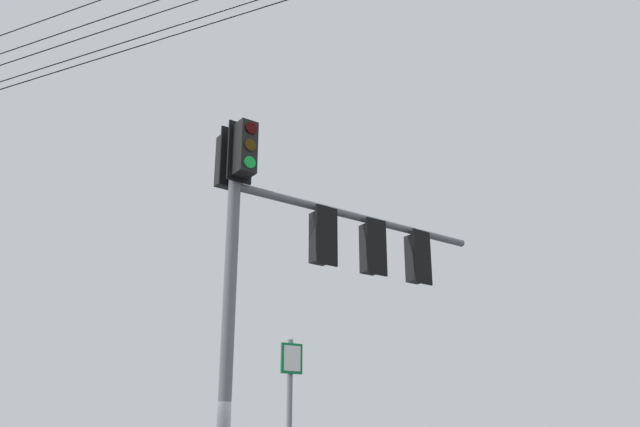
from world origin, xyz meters
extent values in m
cylinder|color=slate|center=(-0.77, 0.57, 3.34)|extent=(0.20, 0.20, 6.69)
cylinder|color=slate|center=(1.86, 0.40, 5.87)|extent=(5.26, 0.47, 0.14)
cube|color=black|center=(-0.75, 0.87, 6.42)|extent=(0.32, 0.32, 0.90)
cube|color=black|center=(-0.76, 0.70, 6.42)|extent=(0.44, 0.07, 1.04)
cylinder|color=#360503|center=(-0.74, 1.03, 6.72)|extent=(0.20, 0.04, 0.20)
cylinder|color=#3C2703|center=(-0.74, 1.03, 6.42)|extent=(0.20, 0.04, 0.20)
cylinder|color=green|center=(-0.74, 1.03, 6.12)|extent=(0.20, 0.04, 0.20)
cube|color=black|center=(-0.78, 0.27, 6.42)|extent=(0.32, 0.32, 0.90)
cube|color=black|center=(-0.77, 0.44, 6.42)|extent=(0.44, 0.07, 1.04)
cylinder|color=#360503|center=(-0.79, 0.11, 6.72)|extent=(0.20, 0.04, 0.20)
cylinder|color=#3C2703|center=(-0.79, 0.11, 6.42)|extent=(0.20, 0.04, 0.20)
cylinder|color=green|center=(-0.79, 0.11, 6.12)|extent=(0.20, 0.04, 0.20)
cube|color=black|center=(0.95, 0.46, 5.32)|extent=(0.31, 0.31, 0.90)
cube|color=black|center=(0.94, 0.29, 5.32)|extent=(0.44, 0.06, 1.04)
cylinder|color=#360503|center=(0.95, 0.63, 5.62)|extent=(0.20, 0.04, 0.20)
cylinder|color=#3C2703|center=(0.95, 0.63, 5.32)|extent=(0.20, 0.04, 0.20)
cylinder|color=green|center=(0.95, 0.63, 5.02)|extent=(0.20, 0.04, 0.20)
cube|color=black|center=(2.06, 0.39, 5.32)|extent=(0.33, 0.33, 0.90)
cube|color=black|center=(2.05, 0.22, 5.32)|extent=(0.44, 0.08, 1.04)
cylinder|color=#360503|center=(2.08, 0.56, 5.62)|extent=(0.20, 0.05, 0.20)
cylinder|color=#3C2703|center=(2.08, 0.56, 5.32)|extent=(0.20, 0.05, 0.20)
cylinder|color=green|center=(2.08, 0.56, 5.02)|extent=(0.20, 0.05, 0.20)
cube|color=black|center=(3.18, 0.32, 5.32)|extent=(0.31, 0.31, 0.90)
cube|color=black|center=(3.17, 0.15, 5.32)|extent=(0.44, 0.05, 1.04)
cylinder|color=#360503|center=(3.18, 0.49, 5.62)|extent=(0.20, 0.04, 0.20)
cylinder|color=#3C2703|center=(3.18, 0.49, 5.32)|extent=(0.20, 0.04, 0.20)
cylinder|color=green|center=(3.18, 0.49, 5.02)|extent=(0.20, 0.04, 0.20)
cube|color=#0C7238|center=(-1.14, -1.51, 2.86)|extent=(0.28, 0.08, 0.36)
cube|color=white|center=(-1.15, -1.53, 2.86)|extent=(0.22, 0.05, 0.30)
cylinder|color=black|center=(-1.38, 1.85, 9.16)|extent=(13.48, 28.21, 0.36)
cylinder|color=black|center=(-1.38, 1.85, 9.35)|extent=(13.48, 28.21, 0.36)
cylinder|color=black|center=(-1.38, 1.85, 9.78)|extent=(13.48, 28.21, 0.36)
camera|label=1|loc=(-6.20, -8.19, 1.69)|focal=38.48mm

